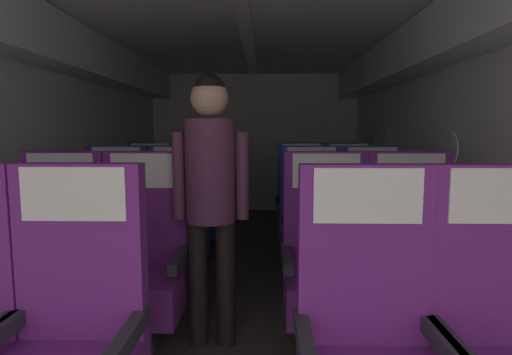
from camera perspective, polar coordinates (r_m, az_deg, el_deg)
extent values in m
cube|color=#3D3833|center=(3.38, -1.80, -15.34)|extent=(3.41, 6.94, 0.02)
cube|color=silver|center=(3.61, -28.27, 2.83)|extent=(0.08, 6.54, 2.13)
cube|color=silver|center=(3.45, 25.85, 2.82)|extent=(0.08, 6.54, 2.13)
cube|color=silver|center=(3.26, -1.95, 22.21)|extent=(3.29, 6.54, 0.06)
cube|color=silver|center=(6.43, -0.22, 4.88)|extent=(3.29, 0.06, 2.13)
cube|color=silver|center=(3.58, -26.29, 16.52)|extent=(0.30, 6.28, 0.36)
cube|color=silver|center=(3.44, 23.59, 17.10)|extent=(0.30, 6.28, 0.36)
cube|color=white|center=(3.25, -1.95, 21.53)|extent=(0.12, 5.89, 0.02)
cylinder|color=white|center=(3.43, 25.20, 3.55)|extent=(0.01, 0.26, 0.26)
cylinder|color=white|center=(4.97, 17.58, 4.59)|extent=(0.01, 0.26, 0.26)
cube|color=#6B237A|center=(1.74, -22.94, -9.33)|extent=(0.49, 0.09, 0.68)
cube|color=#28282D|center=(1.58, -17.43, -20.52)|extent=(0.05, 0.41, 0.06)
cube|color=silver|center=(1.66, -23.97, -2.12)|extent=(0.39, 0.01, 0.20)
cube|color=#6B237A|center=(1.80, 29.91, -9.20)|extent=(0.49, 0.09, 0.68)
cube|color=#28282D|center=(1.62, 25.24, -20.11)|extent=(0.05, 0.41, 0.06)
cube|color=silver|center=(1.71, 31.11, -2.22)|extent=(0.39, 0.01, 0.20)
cube|color=#6B237A|center=(1.62, 14.58, -10.21)|extent=(0.49, 0.09, 0.68)
cube|color=#28282D|center=(1.61, 24.71, -20.31)|extent=(0.05, 0.41, 0.06)
cube|color=#28282D|center=(1.50, 6.78, -21.82)|extent=(0.05, 0.41, 0.06)
cube|color=silver|center=(1.53, 15.23, -2.47)|extent=(0.39, 0.01, 0.20)
cube|color=#38383D|center=(2.77, -25.94, -18.37)|extent=(0.17, 0.18, 0.22)
cube|color=#6B237A|center=(2.69, -26.19, -14.01)|extent=(0.49, 0.49, 0.22)
cube|color=#6B237A|center=(2.74, -24.74, -3.76)|extent=(0.49, 0.09, 0.68)
cube|color=#28282D|center=(2.53, -21.65, -10.26)|extent=(0.05, 0.41, 0.06)
cube|color=#28282D|center=(2.74, -30.78, -9.43)|extent=(0.05, 0.41, 0.06)
cube|color=silver|center=(2.67, -25.42, 0.89)|extent=(0.39, 0.01, 0.20)
cube|color=#38383D|center=(2.59, -15.59, -19.75)|extent=(0.17, 0.18, 0.22)
cube|color=#6B237A|center=(2.50, -15.75, -15.12)|extent=(0.49, 0.49, 0.22)
cube|color=#6B237A|center=(2.56, -14.75, -4.07)|extent=(0.49, 0.09, 0.68)
cube|color=#28282D|center=(2.38, -10.43, -10.97)|extent=(0.05, 0.41, 0.06)
cube|color=#28282D|center=(2.51, -21.06, -10.34)|extent=(0.05, 0.41, 0.06)
cube|color=silver|center=(2.48, -15.21, 0.92)|extent=(0.39, 0.01, 0.20)
cube|color=#38383D|center=(2.65, 20.90, -19.29)|extent=(0.17, 0.18, 0.22)
cube|color=#6B237A|center=(2.56, 21.11, -14.76)|extent=(0.49, 0.49, 0.22)
cube|color=#6B237A|center=(2.63, 20.04, -4.00)|extent=(0.49, 0.09, 0.68)
cube|color=#28282D|center=(2.59, 26.23, -10.09)|extent=(0.05, 0.41, 0.06)
cube|color=#28282D|center=(2.43, 16.04, -10.71)|extent=(0.05, 0.41, 0.06)
cube|color=silver|center=(2.55, 20.58, 0.87)|extent=(0.39, 0.01, 0.20)
cube|color=#38383D|center=(2.53, 9.78, -20.24)|extent=(0.17, 0.18, 0.22)
cube|color=#6B237A|center=(2.44, 9.88, -15.53)|extent=(0.49, 0.49, 0.22)
cube|color=#6B237A|center=(2.50, 9.41, -4.18)|extent=(0.49, 0.09, 0.68)
cube|color=#28282D|center=(2.42, 15.54, -10.80)|extent=(0.05, 0.41, 0.06)
cube|color=#28282D|center=(2.35, 4.24, -11.08)|extent=(0.05, 0.41, 0.06)
cube|color=silver|center=(2.42, 9.67, 0.92)|extent=(0.39, 0.01, 0.20)
cube|color=#38383D|center=(3.54, -19.04, -12.59)|extent=(0.17, 0.18, 0.22)
cube|color=navy|center=(3.47, -19.18, -9.08)|extent=(0.49, 0.49, 0.22)
cube|color=navy|center=(3.57, -18.33, -1.25)|extent=(0.49, 0.09, 0.68)
cube|color=#28282D|center=(3.35, -15.55, -5.96)|extent=(0.05, 0.41, 0.06)
cube|color=#28282D|center=(3.51, -22.88, -5.66)|extent=(0.05, 0.41, 0.06)
cube|color=silver|center=(3.50, -18.73, 2.36)|extent=(0.39, 0.01, 0.20)
cube|color=#38383D|center=(3.42, -10.96, -13.04)|extent=(0.17, 0.18, 0.22)
cube|color=navy|center=(3.35, -11.04, -9.42)|extent=(0.49, 0.49, 0.22)
cube|color=navy|center=(3.45, -10.50, -1.28)|extent=(0.49, 0.09, 0.68)
cube|color=#28282D|center=(3.26, -7.09, -6.12)|extent=(0.05, 0.41, 0.06)
cube|color=#28282D|center=(3.36, -15.03, -5.92)|extent=(0.05, 0.41, 0.06)
cube|color=silver|center=(3.38, -10.74, 2.45)|extent=(0.39, 0.01, 0.20)
cube|color=#38383D|center=(3.46, 15.95, -12.92)|extent=(0.17, 0.18, 0.22)
cube|color=navy|center=(3.39, 16.07, -9.34)|extent=(0.49, 0.49, 0.22)
cube|color=navy|center=(3.49, 15.48, -1.31)|extent=(0.49, 0.09, 0.68)
cube|color=#28282D|center=(3.41, 19.99, -5.90)|extent=(0.05, 0.41, 0.06)
cube|color=#28282D|center=(3.29, 12.24, -6.09)|extent=(0.05, 0.41, 0.06)
cube|color=silver|center=(3.42, 15.79, 2.37)|extent=(0.39, 0.01, 0.20)
cube|color=#38383D|center=(3.37, 7.69, -13.26)|extent=(0.17, 0.18, 0.22)
cube|color=navy|center=(3.30, 7.75, -9.59)|extent=(0.49, 0.49, 0.22)
cube|color=navy|center=(3.40, 7.50, -1.33)|extent=(0.49, 0.09, 0.68)
cube|color=#28282D|center=(3.28, 11.87, -6.11)|extent=(0.05, 0.41, 0.06)
cube|color=#28282D|center=(3.23, 3.68, -6.18)|extent=(0.05, 0.41, 0.06)
cube|color=silver|center=(3.33, 7.64, 2.45)|extent=(0.39, 0.01, 0.20)
cube|color=#38383D|center=(4.38, -14.61, -8.75)|extent=(0.17, 0.18, 0.22)
cube|color=navy|center=(4.32, -14.70, -5.88)|extent=(0.49, 0.49, 0.22)
cube|color=navy|center=(4.44, -14.16, 0.36)|extent=(0.49, 0.09, 0.68)
cube|color=#28282D|center=(4.23, -11.73, -3.29)|extent=(0.05, 0.41, 0.06)
cube|color=#28282D|center=(4.36, -17.72, -3.17)|extent=(0.05, 0.41, 0.06)
cube|color=silver|center=(4.38, -14.40, 3.26)|extent=(0.39, 0.01, 0.20)
cube|color=#38383D|center=(4.26, -8.43, -9.03)|extent=(0.17, 0.18, 0.22)
cube|color=navy|center=(4.21, -8.48, -6.08)|extent=(0.49, 0.49, 0.22)
cube|color=navy|center=(4.33, -8.14, 0.33)|extent=(0.49, 0.09, 0.68)
cube|color=#28282D|center=(4.13, -5.34, -3.40)|extent=(0.05, 0.41, 0.06)
cube|color=#28282D|center=(4.21, -11.66, -3.32)|extent=(0.05, 0.41, 0.06)
cube|color=silver|center=(4.26, -8.29, 3.32)|extent=(0.39, 0.01, 0.20)
cube|color=#38383D|center=(4.29, 12.80, -9.02)|extent=(0.17, 0.18, 0.22)
cube|color=navy|center=(4.23, 12.88, -6.09)|extent=(0.49, 0.49, 0.22)
cube|color=navy|center=(4.35, 12.51, 0.28)|extent=(0.49, 0.09, 0.68)
cube|color=#28282D|center=(4.25, 16.03, -3.36)|extent=(0.05, 0.41, 0.06)
cube|color=#28282D|center=(4.15, 9.79, -3.42)|extent=(0.05, 0.41, 0.06)
cube|color=silver|center=(4.29, 12.70, 3.24)|extent=(0.39, 0.01, 0.20)
cube|color=#38383D|center=(4.23, 6.32, -9.10)|extent=(0.17, 0.18, 0.22)
cube|color=navy|center=(4.18, 6.36, -6.13)|extent=(0.49, 0.49, 0.22)
cube|color=navy|center=(4.30, 6.20, 0.32)|extent=(0.49, 0.09, 0.68)
cube|color=#28282D|center=(4.17, 9.59, -3.39)|extent=(0.05, 0.41, 0.06)
cube|color=#28282D|center=(4.12, 3.16, -3.40)|extent=(0.05, 0.41, 0.06)
cube|color=silver|center=(4.24, 6.30, 3.33)|extent=(0.39, 0.01, 0.20)
cylinder|color=black|center=(2.49, -8.01, -14.24)|extent=(0.11, 0.11, 0.74)
cylinder|color=black|center=(2.47, -4.23, -14.37)|extent=(0.11, 0.11, 0.74)
cylinder|color=#5B2D4C|center=(2.33, -6.32, 0.95)|extent=(0.28, 0.28, 0.58)
cylinder|color=#5B2D4C|center=(2.36, -10.64, 0.25)|extent=(0.07, 0.07, 0.49)
cylinder|color=#5B2D4C|center=(2.32, -1.89, 0.23)|extent=(0.07, 0.07, 0.49)
sphere|color=tan|center=(2.33, -6.45, 10.86)|extent=(0.21, 0.21, 0.21)
sphere|color=black|center=(2.33, -6.46, 11.88)|extent=(0.18, 0.18, 0.18)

